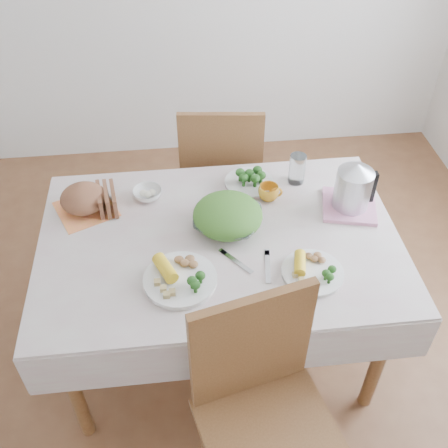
{
  "coord_description": "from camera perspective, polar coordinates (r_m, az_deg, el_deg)",
  "views": [
    {
      "loc": [
        -0.16,
        -1.56,
        2.29
      ],
      "look_at": [
        0.02,
        0.02,
        0.82
      ],
      "focal_mm": 42.0,
      "sensor_mm": 36.0,
      "label": 1
    }
  ],
  "objects": [
    {
      "name": "bread_loaf",
      "position": [
        2.36,
        -15.02,
        2.59
      ],
      "size": [
        0.25,
        0.24,
        0.12
      ],
      "primitive_type": "ellipsoid",
      "rotation": [
        0.0,
        0.0,
        0.31
      ],
      "color": "brown",
      "rests_on": "napkin"
    },
    {
      "name": "pink_tray",
      "position": [
        2.38,
        13.45,
        1.9
      ],
      "size": [
        0.28,
        0.28,
        0.02
      ],
      "primitive_type": "cube",
      "rotation": [
        0.0,
        0.0,
        -0.24
      ],
      "color": "pink",
      "rests_on": "tablecloth"
    },
    {
      "name": "dinner_plate_right",
      "position": [
        2.06,
        9.6,
        -5.26
      ],
      "size": [
        0.34,
        0.34,
        0.02
      ],
      "primitive_type": "cylinder",
      "rotation": [
        0.0,
        0.0,
        -0.57
      ],
      "color": "white",
      "rests_on": "tablecloth"
    },
    {
      "name": "fruit_bowl",
      "position": [
        2.39,
        -8.32,
        3.3
      ],
      "size": [
        0.16,
        0.16,
        0.04
      ],
      "primitive_type": "imported",
      "rotation": [
        0.0,
        0.0,
        -0.23
      ],
      "color": "white",
      "rests_on": "tablecloth"
    },
    {
      "name": "chair_far",
      "position": [
        3.0,
        -0.29,
        5.34
      ],
      "size": [
        0.49,
        0.49,
        0.99
      ],
      "primitive_type": "cube",
      "rotation": [
        0.0,
        0.0,
        3.03
      ],
      "color": "brown",
      "rests_on": "floor"
    },
    {
      "name": "fork_left",
      "position": [
        2.09,
        1.36,
        -4.09
      ],
      "size": [
        0.12,
        0.15,
        0.0
      ],
      "primitive_type": "cube",
      "rotation": [
        0.0,
        0.0,
        0.68
      ],
      "color": "silver",
      "rests_on": "tablecloth"
    },
    {
      "name": "broccoli_plate",
      "position": [
        2.45,
        2.74,
        4.5
      ],
      "size": [
        0.29,
        0.29,
        0.02
      ],
      "primitive_type": "cylinder",
      "rotation": [
        0.0,
        0.0,
        -0.35
      ],
      "color": "beige",
      "rests_on": "tablecloth"
    },
    {
      "name": "yellow_mug",
      "position": [
        2.35,
        4.87,
        3.42
      ],
      "size": [
        0.11,
        0.11,
        0.07
      ],
      "primitive_type": "imported",
      "rotation": [
        0.0,
        0.0,
        -0.18
      ],
      "color": "orange",
      "rests_on": "tablecloth"
    },
    {
      "name": "fork_right",
      "position": [
        2.07,
        4.78,
        -4.63
      ],
      "size": [
        0.04,
        0.18,
        0.0
      ],
      "primitive_type": "cube",
      "rotation": [
        0.0,
        0.0,
        -0.14
      ],
      "color": "silver",
      "rests_on": "tablecloth"
    },
    {
      "name": "dinner_plate_left",
      "position": [
        2.01,
        -4.77,
        -6.1
      ],
      "size": [
        0.3,
        0.3,
        0.02
      ],
      "primitive_type": "cylinder",
      "rotation": [
        0.0,
        0.0,
        0.07
      ],
      "color": "white",
      "rests_on": "tablecloth"
    },
    {
      "name": "dining_table",
      "position": [
        2.47,
        -0.41,
        -7.96
      ],
      "size": [
        1.4,
        0.9,
        0.75
      ],
      "primitive_type": "cube",
      "color": "brown",
      "rests_on": "floor"
    },
    {
      "name": "chair_near",
      "position": [
        2.01,
        5.15,
        -22.57
      ],
      "size": [
        0.56,
        0.56,
        1.02
      ],
      "primitive_type": "cube",
      "rotation": [
        0.0,
        0.0,
        0.24
      ],
      "color": "brown",
      "rests_on": "floor"
    },
    {
      "name": "salad_bowl",
      "position": [
        2.21,
        0.41,
        0.38
      ],
      "size": [
        0.36,
        0.36,
        0.07
      ],
      "primitive_type": "imported",
      "rotation": [
        0.0,
        0.0,
        -0.4
      ],
      "color": "white",
      "rests_on": "tablecloth"
    },
    {
      "name": "floor",
      "position": [
        2.77,
        -0.37,
        -12.88
      ],
      "size": [
        3.6,
        3.6,
        0.0
      ],
      "primitive_type": "plane",
      "color": "brown",
      "rests_on": "ground"
    },
    {
      "name": "glass_tumbler",
      "position": [
        2.45,
        7.95,
        5.83
      ],
      "size": [
        0.08,
        0.08,
        0.14
      ],
      "primitive_type": "cylinder",
      "rotation": [
        0.0,
        0.0,
        -0.02
      ],
      "color": "white",
      "rests_on": "tablecloth"
    },
    {
      "name": "tablecloth",
      "position": [
        2.19,
        -0.46,
        -1.62
      ],
      "size": [
        1.5,
        1.0,
        0.01
      ],
      "primitive_type": "cube",
      "color": "beige",
      "rests_on": "dining_table"
    },
    {
      "name": "electric_kettle",
      "position": [
        2.31,
        13.9,
        4.02
      ],
      "size": [
        0.18,
        0.18,
        0.22
      ],
      "primitive_type": "cylinder",
      "rotation": [
        0.0,
        0.0,
        0.13
      ],
      "color": "#B2B5BA",
      "rests_on": "pink_tray"
    },
    {
      "name": "napkin",
      "position": [
        2.39,
        -14.78,
        1.57
      ],
      "size": [
        0.31,
        0.31,
        0.0
      ],
      "primitive_type": "cube",
      "rotation": [
        0.0,
        0.0,
        0.42
      ],
      "color": "#FF904D",
      "rests_on": "tablecloth"
    }
  ]
}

